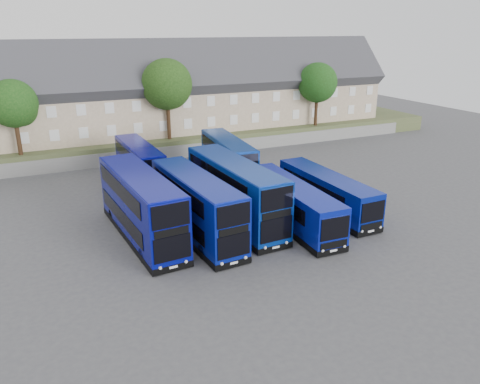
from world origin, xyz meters
name	(u,v)px	position (x,y,z in m)	size (l,w,h in m)	color
ground	(249,244)	(0.00, 0.00, 0.00)	(120.00, 120.00, 0.00)	#46464B
retaining_wall	(157,154)	(0.00, 24.00, 0.75)	(70.00, 0.40, 1.50)	slate
earth_bank	(137,134)	(0.00, 34.00, 1.00)	(80.00, 20.00, 2.00)	#4A5831
terrace_row	(165,94)	(3.00, 30.00, 6.60)	(60.00, 10.40, 11.20)	tan
dd_front_left	(141,207)	(-6.50, 4.19, 2.34)	(3.61, 12.15, 4.77)	#060C7F
dd_front_mid	(197,207)	(-2.83, 2.79, 2.22)	(3.39, 11.51, 4.52)	#071687
dd_front_right	(235,193)	(0.74, 3.99, 2.37)	(3.38, 12.24, 4.82)	navy
dd_rear_left	(140,166)	(-3.83, 15.89, 1.97)	(2.60, 10.16, 4.01)	#06097A
dd_rear_right	(228,161)	(4.32, 13.59, 2.07)	(3.37, 10.80, 4.22)	navy
coach_east_a	(291,205)	(4.49, 1.81, 1.59)	(2.92, 11.92, 3.24)	#081694
coach_east_b	(326,193)	(8.55, 2.99, 1.52)	(2.52, 11.36, 3.10)	navy
tree_west	(15,105)	(-13.85, 25.10, 7.05)	(4.80, 4.80, 7.65)	#382314
tree_mid	(168,86)	(2.15, 25.60, 8.07)	(5.76, 5.76, 9.18)	#382314
tree_east	(318,84)	(22.15, 25.10, 7.39)	(5.12, 5.12, 8.16)	#382314
tree_far	(326,75)	(28.15, 32.10, 7.73)	(5.44, 5.44, 8.67)	#382314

